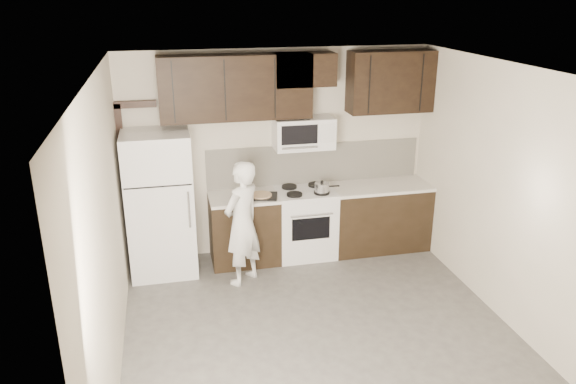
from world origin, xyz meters
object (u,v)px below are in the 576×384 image
object	(u,v)px
refrigerator	(160,204)
stove	(305,222)
person	(242,223)
microwave	(304,133)

from	to	relation	value
refrigerator	stove	bearing A→B (deg)	1.51
stove	person	xyz separation A→B (m)	(-0.91, -0.56, 0.31)
refrigerator	microwave	bearing A→B (deg)	5.15
microwave	refrigerator	world-z (taller)	microwave
stove	refrigerator	bearing A→B (deg)	-178.49
stove	person	bearing A→B (deg)	-148.64
stove	microwave	distance (m)	1.20
refrigerator	person	size ratio (longest dim) A/B	1.17
microwave	refrigerator	xyz separation A→B (m)	(-1.85, -0.17, -0.75)
stove	refrigerator	world-z (taller)	refrigerator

